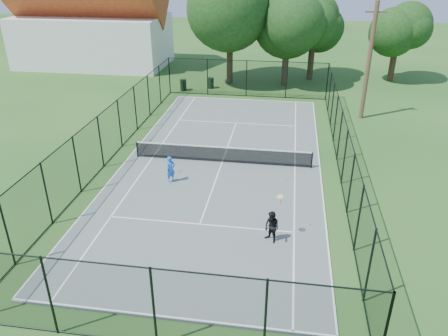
# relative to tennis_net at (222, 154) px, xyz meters

# --- Properties ---
(ground) EXTENTS (120.00, 120.00, 0.00)m
(ground) POSITION_rel_tennis_net_xyz_m (0.00, 0.00, -0.58)
(ground) COLOR #23501B
(tennis_court) EXTENTS (11.00, 24.00, 0.06)m
(tennis_court) POSITION_rel_tennis_net_xyz_m (0.00, 0.00, -0.55)
(tennis_court) COLOR slate
(tennis_court) RESTS_ON ground
(tennis_net) EXTENTS (10.08, 0.08, 0.95)m
(tennis_net) POSITION_rel_tennis_net_xyz_m (0.00, 0.00, 0.00)
(tennis_net) COLOR black
(tennis_net) RESTS_ON tennis_court
(fence) EXTENTS (13.10, 26.10, 3.00)m
(fence) POSITION_rel_tennis_net_xyz_m (0.00, 0.00, 0.92)
(fence) COLOR black
(fence) RESTS_ON ground
(tree_near_left) EXTENTS (7.01, 7.01, 9.14)m
(tree_near_left) POSITION_rel_tennis_net_xyz_m (-1.94, 16.93, 5.05)
(tree_near_left) COLOR #332114
(tree_near_left) RESTS_ON ground
(tree_near_mid) EXTENTS (6.20, 6.20, 8.11)m
(tree_near_mid) POSITION_rel_tennis_net_xyz_m (3.04, 16.85, 4.41)
(tree_near_mid) COLOR #332114
(tree_near_mid) RESTS_ON ground
(tree_near_right) EXTENTS (5.43, 5.43, 7.49)m
(tree_near_right) POSITION_rel_tennis_net_xyz_m (5.36, 19.33, 4.18)
(tree_near_right) COLOR #332114
(tree_near_right) RESTS_ON ground
(tree_far_right) EXTENTS (4.83, 4.83, 6.38)m
(tree_far_right) POSITION_rel_tennis_net_xyz_m (12.78, 19.89, 3.37)
(tree_far_right) COLOR #332114
(tree_far_right) RESTS_ON ground
(building) EXTENTS (15.30, 8.15, 11.87)m
(building) POSITION_rel_tennis_net_xyz_m (-17.00, 22.00, 4.35)
(building) COLOR silver
(building) RESTS_ON ground
(trash_bin_left) EXTENTS (0.58, 0.58, 0.96)m
(trash_bin_left) POSITION_rel_tennis_net_xyz_m (-5.57, 13.93, -0.10)
(trash_bin_left) COLOR black
(trash_bin_left) RESTS_ON ground
(trash_bin_right) EXTENTS (0.58, 0.58, 0.94)m
(trash_bin_right) POSITION_rel_tennis_net_xyz_m (-3.34, 14.92, -0.10)
(trash_bin_right) COLOR black
(trash_bin_right) RESTS_ON ground
(utility_pole) EXTENTS (1.40, 0.30, 8.02)m
(utility_pole) POSITION_rel_tennis_net_xyz_m (8.79, 9.00, 3.49)
(utility_pole) COLOR #4C3823
(utility_pole) RESTS_ON ground
(player_blue) EXTENTS (0.88, 0.61, 1.42)m
(player_blue) POSITION_rel_tennis_net_xyz_m (-2.26, -2.70, 0.19)
(player_blue) COLOR blue
(player_blue) RESTS_ON tennis_court
(player_black) EXTENTS (0.86, 1.04, 2.61)m
(player_black) POSITION_rel_tennis_net_xyz_m (3.16, -7.19, 0.19)
(player_black) COLOR black
(player_black) RESTS_ON tennis_court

